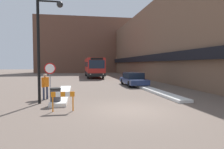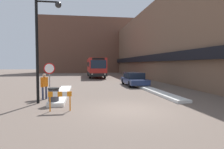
# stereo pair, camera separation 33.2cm
# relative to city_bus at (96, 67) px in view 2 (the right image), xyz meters

# --- Properties ---
(ground_plane) EXTENTS (160.00, 160.00, 0.00)m
(ground_plane) POSITION_rel_city_bus_xyz_m (-0.27, -25.09, -1.72)
(ground_plane) COLOR #66564C
(building_row_right) EXTENTS (5.50, 60.00, 10.73)m
(building_row_right) POSITION_rel_city_bus_xyz_m (9.71, -1.09, 3.62)
(building_row_right) COLOR brown
(building_row_right) RESTS_ON ground_plane
(building_backdrop_far) EXTENTS (26.00, 8.00, 14.25)m
(building_backdrop_far) POSITION_rel_city_bus_xyz_m (-0.27, 20.30, 5.40)
(building_backdrop_far) COLOR brown
(building_backdrop_far) RESTS_ON ground_plane
(snow_bank_left) EXTENTS (0.90, 8.51, 0.21)m
(snow_bank_left) POSITION_rel_city_bus_xyz_m (-3.87, -19.71, -1.62)
(snow_bank_left) COLOR silver
(snow_bank_left) RESTS_ON ground_plane
(snow_bank_right) EXTENTS (0.90, 9.15, 0.18)m
(snow_bank_right) POSITION_rel_city_bus_xyz_m (3.33, -19.52, -1.63)
(snow_bank_right) COLOR silver
(snow_bank_right) RESTS_ON ground_plane
(city_bus) EXTENTS (2.63, 11.43, 3.18)m
(city_bus) POSITION_rel_city_bus_xyz_m (0.00, 0.00, 0.00)
(city_bus) COLOR red
(city_bus) RESTS_ON ground_plane
(parked_car_front) EXTENTS (1.89, 4.89, 1.37)m
(parked_car_front) POSITION_rel_city_bus_xyz_m (2.93, -14.47, -1.03)
(parked_car_front) COLOR navy
(parked_car_front) RESTS_ON ground_plane
(stop_sign) EXTENTS (0.76, 0.08, 2.33)m
(stop_sign) POSITION_rel_city_bus_xyz_m (-4.68, -20.30, -0.03)
(stop_sign) COLOR gray
(stop_sign) RESTS_ON ground_plane
(street_lamp) EXTENTS (1.46, 0.36, 5.93)m
(street_lamp) POSITION_rel_city_bus_xyz_m (-4.67, -22.69, 1.98)
(street_lamp) COLOR black
(street_lamp) RESTS_ON ground_plane
(pedestrian) EXTENTS (0.43, 0.47, 1.64)m
(pedestrian) POSITION_rel_city_bus_xyz_m (-4.83, -21.41, -0.74)
(pedestrian) COLOR #333851
(pedestrian) RESTS_ON ground_plane
(trash_bin) EXTENTS (0.59, 0.59, 0.95)m
(trash_bin) POSITION_rel_city_bus_xyz_m (-4.02, -23.30, -1.24)
(trash_bin) COLOR #38383D
(trash_bin) RESTS_ON ground_plane
(construction_barricade) EXTENTS (1.10, 0.06, 0.94)m
(construction_barricade) POSITION_rel_city_bus_xyz_m (-3.52, -24.86, -1.05)
(construction_barricade) COLOR orange
(construction_barricade) RESTS_ON ground_plane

